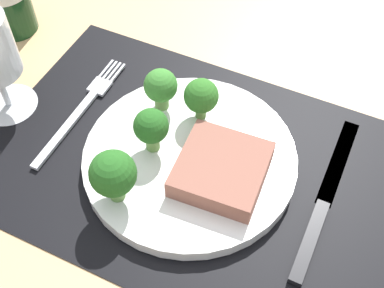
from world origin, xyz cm
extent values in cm
cube|color=tan|center=(0.00, 0.00, -1.50)|extent=(140.00, 110.00, 3.00)
cube|color=black|center=(0.00, 0.00, 0.15)|extent=(47.48, 32.43, 0.30)
cylinder|color=white|center=(0.00, 0.00, 1.10)|extent=(24.39, 24.39, 1.60)
cube|color=#8C5647|center=(4.34, -1.13, 3.15)|extent=(9.87, 10.04, 2.50)
cylinder|color=#6B994C|center=(-6.23, 5.22, 2.83)|extent=(1.72, 1.72, 1.85)
sphere|color=#387A2D|center=(-6.23, 5.22, 5.46)|extent=(4.01, 4.01, 4.01)
cylinder|color=#6B994C|center=(-4.24, -0.83, 2.96)|extent=(1.58, 1.58, 2.12)
sphere|color=#235B1E|center=(-4.24, -0.83, 5.70)|extent=(3.95, 3.95, 3.95)
cylinder|color=#5B8942|center=(-1.28, 5.79, 2.79)|extent=(1.29, 1.29, 1.78)
sphere|color=#2D6B23|center=(-1.28, 5.79, 5.42)|extent=(4.08, 4.08, 4.08)
cylinder|color=#5B8942|center=(-4.59, -8.21, 2.99)|extent=(1.66, 1.66, 2.18)
sphere|color=#235B1E|center=(-4.59, -8.21, 6.17)|extent=(4.91, 4.91, 4.91)
cube|color=silver|center=(-15.72, -2.00, 0.55)|extent=(1.00, 13.00, 0.50)
cube|color=silver|center=(-15.72, 5.80, 0.55)|extent=(2.40, 2.60, 0.40)
cube|color=silver|center=(-16.62, 8.90, 0.55)|extent=(0.30, 3.60, 0.35)
cube|color=silver|center=(-16.02, 8.90, 0.55)|extent=(0.30, 3.60, 0.35)
cube|color=silver|center=(-15.42, 8.90, 0.55)|extent=(0.30, 3.60, 0.35)
cube|color=silver|center=(-14.82, 8.90, 0.55)|extent=(0.30, 3.60, 0.35)
cube|color=black|center=(15.52, -3.90, 0.70)|extent=(1.40, 10.00, 0.80)
cube|color=silver|center=(15.52, 7.60, 0.45)|extent=(1.80, 13.00, 0.30)
cylinder|color=silver|center=(-24.70, -1.55, 0.20)|extent=(7.20, 7.20, 0.40)
cylinder|color=silver|center=(-24.70, -1.55, 3.27)|extent=(0.80, 0.80, 5.74)
camera|label=1|loc=(14.58, -30.24, 47.82)|focal=47.02mm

